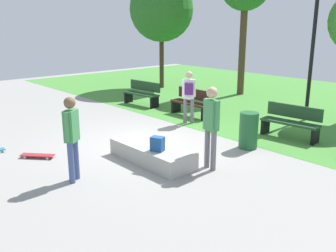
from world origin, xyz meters
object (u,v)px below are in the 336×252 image
(backpack_on_ledge, at_px, (157,144))
(trash_bin, at_px, (249,130))
(skater_watching, at_px, (211,121))
(park_bench_near_lamppost, at_px, (291,121))
(concrete_ledge, at_px, (152,154))
(tree_young_birch, at_px, (161,10))
(lamp_post, at_px, (313,43))
(skateboard_by_ledge, at_px, (37,155))
(park_bench_near_path, at_px, (142,93))
(skater_performing_trick, at_px, (72,133))
(pedestrian_with_backpack, at_px, (189,93))
(park_bench_center_lawn, at_px, (192,102))

(backpack_on_ledge, height_order, trash_bin, trash_bin)
(skater_watching, xyz_separation_m, trash_bin, (-0.32, 1.78, -0.61))
(park_bench_near_lamppost, bearing_deg, concrete_ledge, -105.23)
(skater_watching, height_order, trash_bin, skater_watching)
(backpack_on_ledge, xyz_separation_m, trash_bin, (0.50, 2.60, -0.08))
(backpack_on_ledge, bearing_deg, tree_young_birch, 115.73)
(tree_young_birch, xyz_separation_m, lamp_post, (7.97, -0.56, -1.18))
(skateboard_by_ledge, xyz_separation_m, park_bench_near_path, (-3.05, 5.54, 0.42))
(backpack_on_ledge, relative_size, skater_performing_trick, 0.18)
(pedestrian_with_backpack, bearing_deg, skater_performing_trick, -71.04)
(skater_watching, height_order, lamp_post, lamp_post)
(tree_young_birch, height_order, trash_bin, tree_young_birch)
(backpack_on_ledge, distance_m, skater_watching, 1.27)
(backpack_on_ledge, xyz_separation_m, park_bench_near_lamppost, (0.74, 4.20, -0.07))
(lamp_post, bearing_deg, park_bench_near_path, -154.14)
(skater_watching, height_order, skateboard_by_ledge, skater_watching)
(concrete_ledge, height_order, skater_performing_trick, skater_performing_trick)
(skateboard_by_ledge, xyz_separation_m, trash_bin, (2.87, 4.35, 0.40))
(pedestrian_with_backpack, bearing_deg, backpack_on_ledge, -54.69)
(skater_performing_trick, bearing_deg, park_bench_near_path, 131.33)
(concrete_ledge, height_order, skateboard_by_ledge, concrete_ledge)
(park_bench_near_lamppost, xyz_separation_m, tree_young_birch, (-8.72, 2.76, 3.19))
(tree_young_birch, distance_m, pedestrian_with_backpack, 7.37)
(skateboard_by_ledge, distance_m, park_bench_near_lamppost, 6.73)
(pedestrian_with_backpack, bearing_deg, park_bench_near_lamppost, 18.84)
(backpack_on_ledge, relative_size, park_bench_near_path, 0.20)
(park_bench_near_path, relative_size, tree_young_birch, 0.32)
(tree_young_birch, height_order, lamp_post, tree_young_birch)
(skateboard_by_ledge, bearing_deg, park_bench_near_path, 118.88)
(skater_performing_trick, relative_size, trash_bin, 1.86)
(concrete_ledge, bearing_deg, park_bench_near_path, 144.14)
(park_bench_near_path, height_order, tree_young_birch, tree_young_birch)
(concrete_ledge, relative_size, park_bench_center_lawn, 1.38)
(trash_bin, bearing_deg, skater_performing_trick, -103.83)
(park_bench_near_path, bearing_deg, trash_bin, -11.30)
(skater_watching, bearing_deg, skateboard_by_ledge, -141.11)
(backpack_on_ledge, bearing_deg, concrete_ledge, 137.18)
(tree_young_birch, distance_m, trash_bin, 10.06)
(park_bench_near_lamppost, height_order, lamp_post, lamp_post)
(backpack_on_ledge, distance_m, park_bench_near_path, 6.61)
(skater_watching, relative_size, lamp_post, 0.45)
(skater_watching, bearing_deg, concrete_ledge, -150.00)
(park_bench_near_path, bearing_deg, skater_performing_trick, -48.67)
(park_bench_center_lawn, bearing_deg, skateboard_by_ledge, -84.53)
(skater_performing_trick, xyz_separation_m, park_bench_near_path, (-4.86, 5.52, -0.54))
(park_bench_center_lawn, distance_m, tree_young_birch, 6.68)
(park_bench_center_lawn, distance_m, pedestrian_with_backpack, 1.16)
(lamp_post, bearing_deg, skater_watching, -81.57)
(park_bench_near_lamppost, bearing_deg, trash_bin, -98.52)
(skater_watching, bearing_deg, park_bench_near_path, 154.57)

